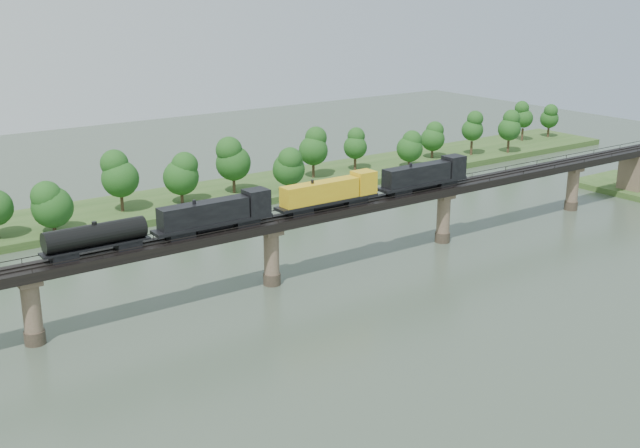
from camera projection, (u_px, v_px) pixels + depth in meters
ground at (386, 347)px, 113.46m from camera, size 400.00×400.00×0.00m
far_bank at (140, 209)px, 179.28m from camera, size 300.00×24.00×1.60m
bridge at (271, 254)px, 135.18m from camera, size 236.00×30.00×11.50m
bridge_superstructure at (271, 218)px, 133.34m from camera, size 220.00×4.90×0.75m
far_treeline at (110, 183)px, 168.88m from camera, size 289.06×17.54×13.60m
freight_train at (293, 200)px, 135.10m from camera, size 82.27×3.21×5.66m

